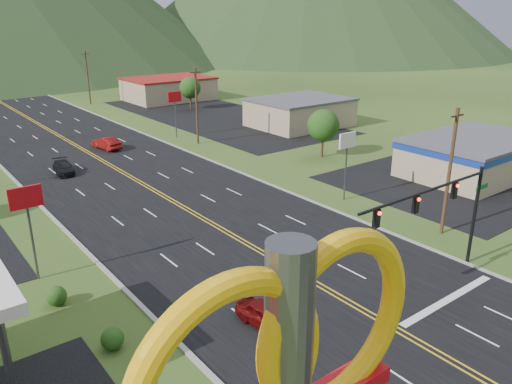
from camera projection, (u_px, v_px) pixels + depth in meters
traffic_signal at (444, 204)px, 30.91m from camera, size 13.10×0.43×7.00m
building_east_near at (475, 154)px, 53.67m from camera, size 15.40×10.40×4.10m
building_east_mid at (300, 112)px, 77.24m from camera, size 14.40×11.40×4.30m
building_east_far at (169, 89)px, 101.02m from camera, size 16.40×12.40×4.50m
pole_sign_west_a at (27, 207)px, 31.16m from camera, size 2.00×0.18×6.40m
pole_sign_east_a at (347, 147)px, 45.20m from camera, size 2.00×0.18×6.40m
pole_sign_east_b at (175, 102)px, 69.07m from camera, size 2.00×0.18×6.40m
tree_east_a at (323, 125)px, 59.72m from camera, size 3.84×3.84×5.82m
tree_east_b at (190, 88)px, 90.37m from camera, size 3.84×3.84×5.82m
utility_pole_a at (449, 171)px, 38.00m from camera, size 1.60×0.28×10.00m
utility_pole_b at (197, 105)px, 65.60m from camera, size 1.60×0.28×10.00m
utility_pole_c at (88, 77)px, 95.44m from camera, size 1.60×0.28×10.00m
utility_pole_d at (31, 62)px, 125.28m from camera, size 1.60×0.28×10.00m
car_red_near at (266, 316)px, 27.54m from camera, size 2.01×4.08×1.34m
car_dark_mid at (63, 168)px, 54.35m from camera, size 2.47×4.71×1.30m
car_red_far at (106, 143)px, 64.17m from camera, size 2.42×4.98×1.57m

